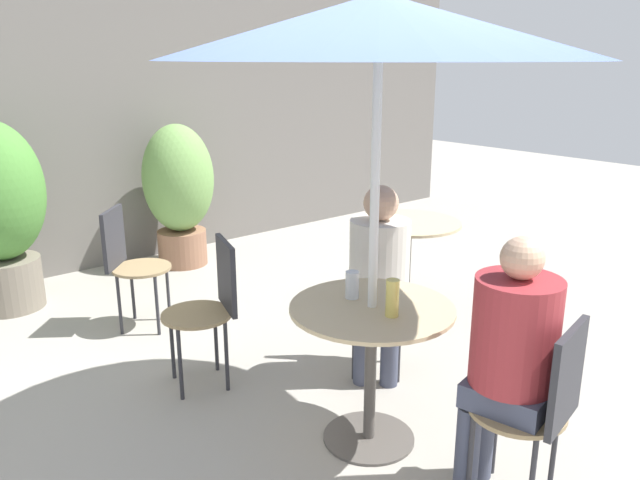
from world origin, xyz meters
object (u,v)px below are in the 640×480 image
(bistro_chair_1, at_px, (380,285))
(bistro_chair_3, at_px, (212,299))
(bistro_chair_0, at_px, (541,400))
(bistro_chair_2, at_px, (128,257))
(cafe_table_far, at_px, (407,247))
(seated_person_1, at_px, (379,267))
(beer_glass_1, at_px, (392,298))
(cafe_table_near, at_px, (371,341))
(seated_person_0, at_px, (510,350))
(umbrella, at_px, (379,28))
(beer_glass_0, at_px, (352,285))
(potted_plant_1, at_px, (179,188))

(bistro_chair_1, distance_m, bistro_chair_3, 1.05)
(bistro_chair_0, xyz_separation_m, bistro_chair_2, (-0.52, 2.98, 0.00))
(cafe_table_far, bearing_deg, bistro_chair_3, 178.63)
(seated_person_1, height_order, beer_glass_1, seated_person_1)
(cafe_table_near, bearing_deg, bistro_chair_0, -77.98)
(seated_person_1, bearing_deg, cafe_table_far, 80.38)
(bistro_chair_0, distance_m, seated_person_0, 0.24)
(bistro_chair_0, bearing_deg, umbrella, -90.00)
(bistro_chair_0, height_order, beer_glass_0, bistro_chair_0)
(seated_person_1, height_order, umbrella, umbrella)
(umbrella, bearing_deg, bistro_chair_3, 106.13)
(seated_person_0, height_order, seated_person_1, seated_person_0)
(seated_person_0, height_order, beer_glass_1, seated_person_0)
(bistro_chair_2, relative_size, umbrella, 0.41)
(beer_glass_0, bearing_deg, bistro_chair_2, 99.83)
(bistro_chair_0, bearing_deg, cafe_table_near, -90.00)
(seated_person_1, height_order, potted_plant_1, potted_plant_1)
(bistro_chair_0, distance_m, seated_person_1, 1.36)
(cafe_table_near, bearing_deg, cafe_table_far, 36.37)
(cafe_table_near, relative_size, bistro_chair_2, 0.92)
(bistro_chair_1, distance_m, beer_glass_1, 1.01)
(cafe_table_far, height_order, bistro_chair_3, bistro_chair_3)
(bistro_chair_0, distance_m, bistro_chair_3, 1.94)
(beer_glass_1, bearing_deg, beer_glass_0, 87.76)
(seated_person_0, bearing_deg, seated_person_1, -119.99)
(bistro_chair_3, relative_size, seated_person_0, 0.73)
(bistro_chair_1, distance_m, seated_person_1, 0.23)
(seated_person_0, height_order, beer_glass_0, seated_person_0)
(seated_person_0, xyz_separation_m, beer_glass_0, (-0.15, 0.83, 0.09))
(bistro_chair_3, xyz_separation_m, seated_person_0, (0.45, -1.73, 0.19))
(potted_plant_1, bearing_deg, bistro_chair_0, -96.43)
(bistro_chair_0, xyz_separation_m, umbrella, (-0.18, 0.84, 1.51))
(cafe_table_far, height_order, seated_person_0, seated_person_0)
(bistro_chair_0, relative_size, seated_person_0, 0.73)
(cafe_table_near, distance_m, bistro_chair_0, 0.85)
(umbrella, bearing_deg, seated_person_0, -77.98)
(bistro_chair_2, relative_size, potted_plant_1, 0.67)
(bistro_chair_0, bearing_deg, cafe_table_far, -134.83)
(bistro_chair_2, height_order, potted_plant_1, potted_plant_1)
(cafe_table_near, xyz_separation_m, bistro_chair_0, (0.18, -0.84, -0.02))
(seated_person_0, bearing_deg, beer_glass_0, -92.06)
(cafe_table_near, bearing_deg, beer_glass_0, 89.95)
(bistro_chair_0, distance_m, beer_glass_0, 1.03)
(bistro_chair_2, bearing_deg, cafe_table_far, -80.80)
(beer_glass_0, bearing_deg, umbrella, -90.05)
(bistro_chair_2, height_order, seated_person_0, seated_person_0)
(beer_glass_0, distance_m, umbrella, 1.24)
(bistro_chair_0, bearing_deg, bistro_chair_2, -92.04)
(seated_person_0, relative_size, umbrella, 0.56)
(cafe_table_far, height_order, bistro_chair_0, bistro_chair_0)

